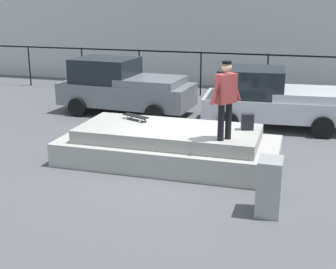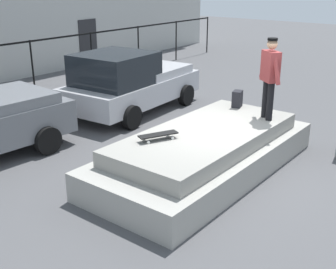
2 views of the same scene
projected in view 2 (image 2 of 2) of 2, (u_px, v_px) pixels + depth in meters
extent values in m
plane|color=#4C4C4F|center=(215.00, 166.00, 9.25)|extent=(60.00, 60.00, 0.00)
cube|color=#9E9B93|center=(205.00, 158.00, 8.95)|extent=(5.30, 2.36, 0.56)
cube|color=gray|center=(206.00, 138.00, 8.80)|extent=(4.34, 1.93, 0.31)
cylinder|color=black|center=(270.00, 102.00, 9.23)|extent=(0.14, 0.14, 0.83)
cylinder|color=black|center=(265.00, 99.00, 9.43)|extent=(0.14, 0.14, 0.83)
cube|color=maroon|center=(270.00, 66.00, 9.08)|extent=(0.47, 0.51, 0.64)
cylinder|color=maroon|center=(277.00, 70.00, 8.83)|extent=(0.27, 0.31, 0.61)
cylinder|color=maroon|center=(265.00, 65.00, 9.34)|extent=(0.27, 0.31, 0.61)
sphere|color=tan|center=(272.00, 44.00, 8.92)|extent=(0.22, 0.22, 0.22)
cylinder|color=black|center=(273.00, 39.00, 8.89)|extent=(0.29, 0.29, 0.05)
cube|color=black|center=(158.00, 134.00, 8.21)|extent=(0.78, 0.51, 0.02)
cylinder|color=silver|center=(172.00, 138.00, 8.26)|extent=(0.06, 0.05, 0.06)
cylinder|color=silver|center=(168.00, 135.00, 8.43)|extent=(0.06, 0.05, 0.06)
cylinder|color=silver|center=(148.00, 142.00, 8.05)|extent=(0.06, 0.05, 0.06)
cylinder|color=silver|center=(144.00, 139.00, 8.21)|extent=(0.06, 0.05, 0.06)
cube|color=black|center=(237.00, 99.00, 10.24)|extent=(0.32, 0.27, 0.39)
cube|color=slate|center=(0.00, 100.00, 9.72)|extent=(2.16, 1.90, 0.24)
cylinder|color=black|center=(4.00, 122.00, 10.97)|extent=(0.65, 0.26, 0.64)
cylinder|color=black|center=(47.00, 140.00, 9.78)|extent=(0.65, 0.26, 0.64)
cube|color=#B7B7BC|center=(133.00, 89.00, 12.84)|extent=(4.50, 2.30, 0.64)
cube|color=black|center=(115.00, 69.00, 11.99)|extent=(2.09, 1.96, 0.85)
cube|color=#B7B7BC|center=(150.00, 70.00, 13.37)|extent=(2.10, 2.02, 0.24)
cylinder|color=black|center=(76.00, 105.00, 12.42)|extent=(0.65, 0.27, 0.64)
cylinder|color=black|center=(131.00, 117.00, 11.36)|extent=(0.65, 0.27, 0.64)
cylinder|color=black|center=(134.00, 86.00, 14.53)|extent=(0.65, 0.27, 0.64)
cylinder|color=black|center=(186.00, 95.00, 13.48)|extent=(0.65, 0.27, 0.64)
cylinder|color=black|center=(33.00, 67.00, 14.62)|extent=(0.06, 0.06, 1.80)
cylinder|color=black|center=(92.00, 56.00, 16.59)|extent=(0.06, 0.06, 1.80)
cylinder|color=black|center=(138.00, 48.00, 18.56)|extent=(0.06, 0.06, 1.80)
cylinder|color=black|center=(176.00, 41.00, 20.53)|extent=(0.06, 0.06, 1.80)
cylinder|color=black|center=(207.00, 35.00, 22.50)|extent=(0.06, 0.06, 1.80)
cube|color=#262628|center=(88.00, 43.00, 19.24)|extent=(1.00, 0.06, 2.00)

